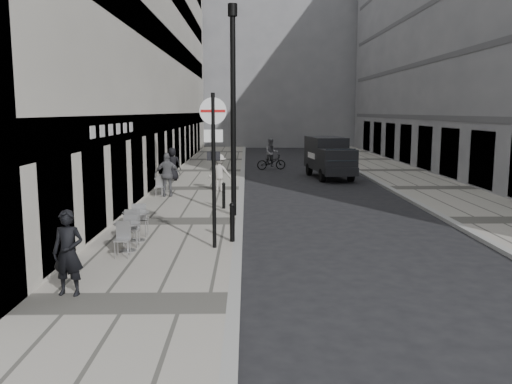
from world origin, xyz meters
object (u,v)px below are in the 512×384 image
lamppost (233,101)px  walking_man (68,253)px  panel_van (329,155)px  cyclist (271,158)px  sign_post (213,150)px

lamppost → walking_man: bearing=-110.3°
panel_van → lamppost: bearing=-120.2°
lamppost → panel_van: (4.98, 11.44, -2.76)m
walking_man → cyclist: (5.01, 23.91, -0.19)m
walking_man → cyclist: bearing=85.1°
sign_post → panel_van: sign_post is taller
lamppost → panel_van: size_ratio=1.42×
lamppost → cyclist: size_ratio=3.55×
lamppost → panel_van: lamppost is taller
walking_man → lamppost: bearing=76.6°
walking_man → cyclist: cyclist is taller
lamppost → panel_van: bearing=66.5°
sign_post → panel_van: bearing=70.5°
walking_man → sign_post: bearing=61.5°
sign_post → panel_van: (5.38, 15.90, -1.42)m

